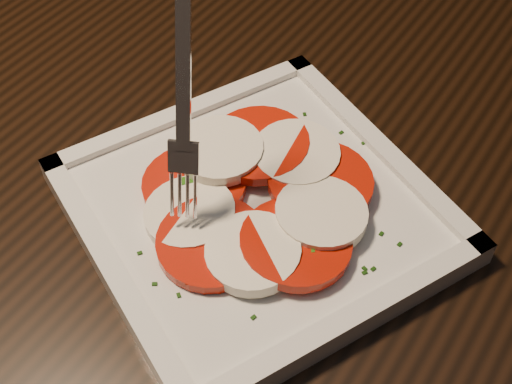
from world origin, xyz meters
name	(u,v)px	position (x,y,z in m)	size (l,w,h in m)	color
table	(232,177)	(0.01, 0.24, 0.65)	(1.23, 0.85, 0.75)	black
plate	(256,212)	(0.11, 0.15, 0.76)	(0.24, 0.24, 0.01)	white
caprese_salad	(256,197)	(0.11, 0.15, 0.77)	(0.19, 0.20, 0.02)	red
fork	(186,80)	(0.07, 0.14, 0.87)	(0.03, 0.07, 0.17)	white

